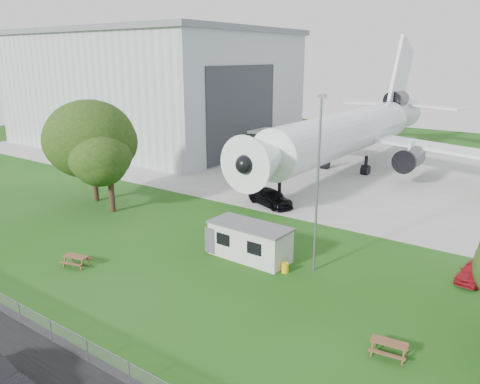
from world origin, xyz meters
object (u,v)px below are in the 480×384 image
Objects in this scene: airliner at (350,130)px; picnic_east at (388,355)px; site_cabin at (250,241)px; picnic_west at (77,266)px; hangar at (152,87)px.

airliner is 26.52× the size of picnic_east.
airliner reaches higher than site_cabin.
site_cabin is 12.57m from picnic_west.
picnic_west is (-3.92, -38.87, -5.27)m from airliner.
hangar is 6.34× the size of site_cabin.
site_cabin reaches higher than picnic_west.
airliner is 40.65m from picnic_east.
airliner is 39.42m from picnic_west.
airliner is at bearing -0.22° from hangar.
picnic_west is at bearing -95.76° from airliner.
hangar is 23.89× the size of picnic_west.
hangar is at bearing 138.06° from picnic_east.
hangar reaches higher than picnic_east.
airliner reaches higher than picnic_east.
site_cabin is at bearing -36.56° from hangar.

